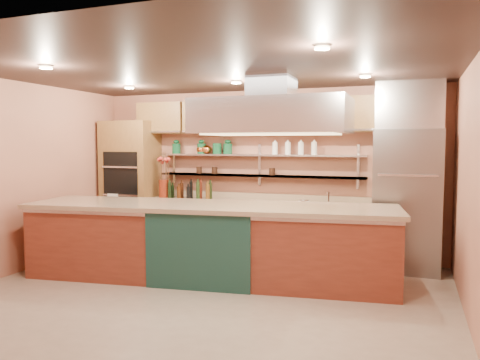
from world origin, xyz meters
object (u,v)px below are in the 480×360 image
at_px(kitchen_scale, 304,201).
at_px(green_canister, 217,149).
at_px(copper_kettle, 207,149).
at_px(flower_vase, 164,189).
at_px(refrigerator, 407,201).
at_px(island, 209,242).

bearing_deg(kitchen_scale, green_canister, 177.71).
height_order(kitchen_scale, copper_kettle, copper_kettle).
bearing_deg(flower_vase, kitchen_scale, 0.00).
relative_size(refrigerator, flower_vase, 6.46).
relative_size(island, green_canister, 27.49).
height_order(refrigerator, copper_kettle, refrigerator).
distance_m(island, copper_kettle, 2.22).
relative_size(flower_vase, kitchen_scale, 2.03).
distance_m(refrigerator, copper_kettle, 3.44).
bearing_deg(kitchen_scale, island, -120.05).
xyz_separation_m(copper_kettle, green_canister, (0.20, 0.00, 0.02)).
xyz_separation_m(island, copper_kettle, (-0.78, 1.65, 1.26)).
xyz_separation_m(refrigerator, island, (-2.58, -1.42, -0.52)).
relative_size(refrigerator, copper_kettle, 11.02).
height_order(island, copper_kettle, copper_kettle).
relative_size(refrigerator, island, 0.42).
relative_size(kitchen_scale, green_canister, 0.87).
height_order(kitchen_scale, green_canister, green_canister).
height_order(flower_vase, kitchen_scale, flower_vase).
bearing_deg(flower_vase, copper_kettle, 16.65).
xyz_separation_m(island, green_canister, (-0.58, 1.65, 1.28)).
distance_m(flower_vase, green_canister, 1.20).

